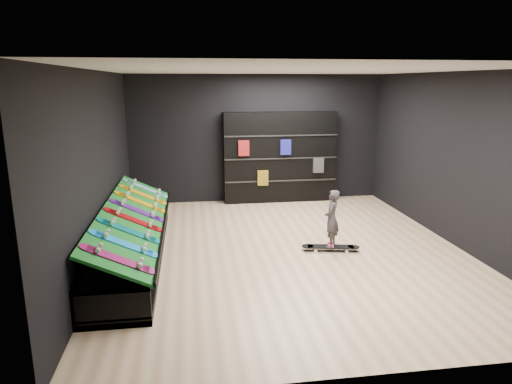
{
  "coord_description": "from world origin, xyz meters",
  "views": [
    {
      "loc": [
        -1.59,
        -7.24,
        2.82
      ],
      "look_at": [
        -0.5,
        0.2,
        1.0
      ],
      "focal_mm": 32.0,
      "sensor_mm": 36.0,
      "label": 1
    }
  ],
  "objects": [
    {
      "name": "wall_left",
      "position": [
        -3.0,
        0.0,
        1.5
      ],
      "size": [
        0.02,
        7.0,
        3.0
      ],
      "primitive_type": "cube",
      "color": "black",
      "rests_on": "ground"
    },
    {
      "name": "wall_back",
      "position": [
        0.0,
        3.5,
        1.5
      ],
      "size": [
        6.0,
        0.02,
        3.0
      ],
      "primitive_type": "cube",
      "color": "black",
      "rests_on": "ground"
    },
    {
      "name": "display_board_1",
      "position": [
        -2.49,
        -1.36,
        0.74
      ],
      "size": [
        0.93,
        0.22,
        0.5
      ],
      "primitive_type": null,
      "rotation": [
        0.0,
        0.44,
        0.0
      ],
      "color": "blue",
      "rests_on": "turf_ramp"
    },
    {
      "name": "display_board_0",
      "position": [
        -2.49,
        -1.9,
        0.74
      ],
      "size": [
        0.93,
        0.22,
        0.5
      ],
      "primitive_type": null,
      "rotation": [
        0.0,
        0.44,
        0.0
      ],
      "color": "#E5198C",
      "rests_on": "turf_ramp"
    },
    {
      "name": "child",
      "position": [
        0.74,
        -0.15,
        0.39
      ],
      "size": [
        0.24,
        0.27,
        0.59
      ],
      "primitive_type": "imported",
      "rotation": [
        0.0,
        0.0,
        -2.06
      ],
      "color": "black",
      "rests_on": "floor_skateboard"
    },
    {
      "name": "floor",
      "position": [
        0.0,
        0.0,
        0.0
      ],
      "size": [
        6.0,
        7.0,
        0.01
      ],
      "primitive_type": "cube",
      "color": "#CAAC88",
      "rests_on": "ground"
    },
    {
      "name": "wall_front",
      "position": [
        0.0,
        -3.5,
        1.5
      ],
      "size": [
        6.0,
        0.02,
        3.0
      ],
      "primitive_type": "cube",
      "color": "black",
      "rests_on": "ground"
    },
    {
      "name": "display_board_6",
      "position": [
        -2.49,
        1.36,
        0.74
      ],
      "size": [
        0.93,
        0.22,
        0.5
      ],
      "primitive_type": null,
      "rotation": [
        0.0,
        0.44,
        0.0
      ],
      "color": "orange",
      "rests_on": "turf_ramp"
    },
    {
      "name": "ceiling",
      "position": [
        0.0,
        0.0,
        3.0
      ],
      "size": [
        6.0,
        7.0,
        0.01
      ],
      "primitive_type": "cube",
      "color": "white",
      "rests_on": "ground"
    },
    {
      "name": "display_board_4",
      "position": [
        -2.49,
        0.27,
        0.74
      ],
      "size": [
        0.93,
        0.22,
        0.5
      ],
      "primitive_type": null,
      "rotation": [
        0.0,
        0.44,
        0.0
      ],
      "color": "purple",
      "rests_on": "turf_ramp"
    },
    {
      "name": "floor_skateboard",
      "position": [
        0.74,
        -0.15,
        0.04
      ],
      "size": [
        1.0,
        0.41,
        0.09
      ],
      "primitive_type": null,
      "rotation": [
        0.0,
        0.0,
        -0.2
      ],
      "color": "black",
      "rests_on": "ground"
    },
    {
      "name": "display_board_2",
      "position": [
        -2.49,
        -0.81,
        0.74
      ],
      "size": [
        0.93,
        0.22,
        0.5
      ],
      "primitive_type": null,
      "rotation": [
        0.0,
        0.44,
        0.0
      ],
      "color": "#0C8C99",
      "rests_on": "turf_ramp"
    },
    {
      "name": "display_rack",
      "position": [
        -2.55,
        0.0,
        0.25
      ],
      "size": [
        0.9,
        4.5,
        0.5
      ],
      "primitive_type": null,
      "color": "black",
      "rests_on": "ground"
    },
    {
      "name": "wall_right",
      "position": [
        3.0,
        0.0,
        1.5
      ],
      "size": [
        0.02,
        7.0,
        3.0
      ],
      "primitive_type": "cube",
      "color": "black",
      "rests_on": "ground"
    },
    {
      "name": "display_board_7",
      "position": [
        -2.49,
        1.9,
        0.74
      ],
      "size": [
        0.93,
        0.22,
        0.5
      ],
      "primitive_type": null,
      "rotation": [
        0.0,
        0.44,
        0.0
      ],
      "color": "#0CB2E5",
      "rests_on": "turf_ramp"
    },
    {
      "name": "back_shelving",
      "position": [
        0.53,
        3.32,
        1.07
      ],
      "size": [
        2.68,
        0.31,
        2.14
      ],
      "primitive_type": "cube",
      "color": "black",
      "rests_on": "ground"
    },
    {
      "name": "display_board_3",
      "position": [
        -2.49,
        -0.27,
        0.74
      ],
      "size": [
        0.93,
        0.22,
        0.5
      ],
      "primitive_type": null,
      "rotation": [
        0.0,
        0.44,
        0.0
      ],
      "color": "red",
      "rests_on": "turf_ramp"
    },
    {
      "name": "display_board_5",
      "position": [
        -2.49,
        0.81,
        0.74
      ],
      "size": [
        0.93,
        0.22,
        0.5
      ],
      "primitive_type": null,
      "rotation": [
        0.0,
        0.44,
        0.0
      ],
      "color": "yellow",
      "rests_on": "turf_ramp"
    },
    {
      "name": "turf_ramp",
      "position": [
        -2.5,
        0.0,
        0.71
      ],
      "size": [
        0.92,
        4.5,
        0.46
      ],
      "primitive_type": "cube",
      "rotation": [
        0.0,
        0.44,
        0.0
      ],
      "color": "#0D5217",
      "rests_on": "display_rack"
    }
  ]
}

